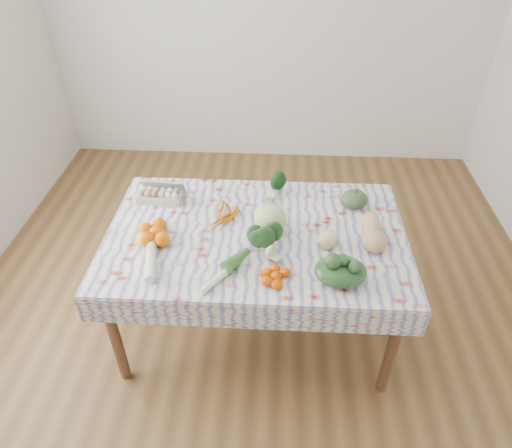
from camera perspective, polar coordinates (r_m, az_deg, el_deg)
name	(u,v)px	position (r m, az deg, el deg)	size (l,w,h in m)	color
ground	(256,322)	(3.06, 0.00, -12.18)	(4.50, 4.50, 0.00)	brown
wall_back	(270,10)	(4.32, 1.82, 25.20)	(4.00, 0.04, 2.80)	silver
dining_table	(256,244)	(2.58, 0.00, -2.48)	(1.60, 1.00, 0.75)	brown
tablecloth	(256,233)	(2.53, 0.00, -1.14)	(1.66, 1.06, 0.01)	silver
egg_carton	(160,196)	(2.81, -11.96, 3.41)	(0.27, 0.11, 0.07)	#AAAAA5
carrot_bunch	(227,217)	(2.61, -3.60, 0.87)	(0.19, 0.17, 0.03)	#D05B07
kale_bunch	(274,187)	(2.79, 2.25, 4.66)	(0.14, 0.12, 0.12)	black
kabocha_squash	(355,199)	(2.76, 12.22, 3.05)	(0.16, 0.16, 0.10)	#3A502C
cabbage	(270,219)	(2.48, 1.81, 0.63)	(0.18, 0.18, 0.18)	#B7CE81
butternut_squash	(374,232)	(2.51, 14.49, -0.93)	(0.13, 0.27, 0.13)	tan
orange_cluster	(157,233)	(2.51, -12.31, -1.06)	(0.27, 0.27, 0.09)	#F36302
broccoli	(264,243)	(2.36, 1.07, -2.44)	(0.16, 0.16, 0.12)	#1E4A1D
mandarin_cluster	(276,276)	(2.23, 2.51, -6.50)	(0.19, 0.19, 0.06)	#E24B00
grapefruit	(327,240)	(2.43, 8.90, -1.93)	(0.10, 0.10, 0.10)	#E3E07C
spinach_bag	(341,271)	(2.25, 10.53, -5.83)	(0.25, 0.20, 0.11)	#1C3819
daikon	(151,256)	(2.40, -12.99, -3.94)	(0.05, 0.05, 0.36)	white
leek	(225,273)	(2.27, -3.96, -6.07)	(0.04, 0.04, 0.34)	white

